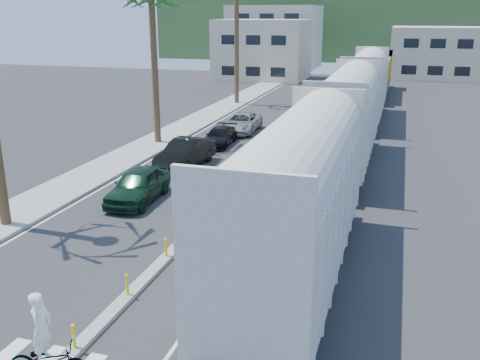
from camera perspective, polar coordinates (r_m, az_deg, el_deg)
name	(u,v)px	position (r m, az deg, el deg)	size (l,w,h in m)	color
ground	(95,332)	(16.65, -15.20, -15.38)	(140.00, 140.00, 0.00)	#28282B
sidewalk	(173,133)	(41.13, -7.20, 4.95)	(3.00, 90.00, 0.15)	gray
rails	(356,137)	(40.75, 12.30, 4.50)	(1.56, 100.00, 0.06)	black
median	(264,158)	(33.77, 2.63, 2.34)	(0.45, 60.00, 0.85)	gray
lane_markings	(253,140)	(39.05, 1.39, 4.30)	(9.42, 90.00, 0.01)	silver
freight_train	(355,104)	(37.50, 12.21, 7.89)	(3.00, 60.94, 5.85)	beige
buildings	(308,44)	(84.68, 7.22, 14.23)	(38.00, 27.00, 10.00)	#BEB097
hillside	(365,28)	(112.00, 13.20, 15.51)	(80.00, 20.00, 12.00)	#385628
car_lead	(138,185)	(26.55, -10.80, -0.53)	(2.18, 4.89, 1.63)	black
car_second	(185,153)	(32.12, -5.86, 2.85)	(2.26, 5.18, 1.66)	black
car_third	(219,136)	(37.35, -2.21, 4.66)	(1.93, 4.36, 1.24)	black
car_rear	(241,123)	(41.56, 0.16, 6.12)	(2.59, 5.28, 1.44)	#A7A9AC
cyclist	(47,353)	(14.74, -19.87, -17.00)	(1.58, 2.37, 2.45)	#9EA0A5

